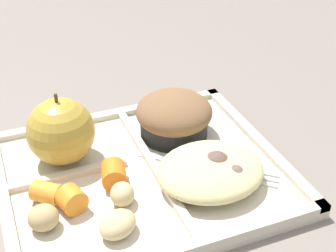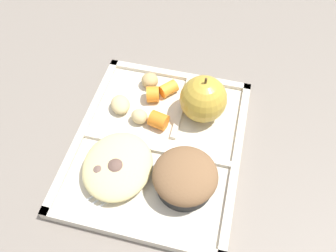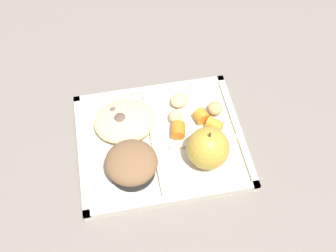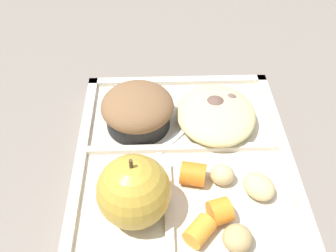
# 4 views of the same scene
# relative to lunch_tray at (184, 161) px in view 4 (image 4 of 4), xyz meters

# --- Properties ---
(ground) EXTENTS (6.00, 6.00, 0.00)m
(ground) POSITION_rel_lunch_tray_xyz_m (0.00, -0.00, -0.01)
(ground) COLOR slate
(lunch_tray) EXTENTS (0.31, 0.26, 0.02)m
(lunch_tray) POSITION_rel_lunch_tray_xyz_m (0.00, 0.00, 0.00)
(lunch_tray) COLOR beige
(lunch_tray) RESTS_ON ground
(green_apple) EXTENTS (0.08, 0.08, 0.09)m
(green_apple) POSITION_rel_lunch_tray_xyz_m (-0.07, 0.06, 0.04)
(green_apple) COLOR #B79333
(green_apple) RESTS_ON lunch_tray
(bran_muffin) EXTENTS (0.09, 0.09, 0.05)m
(bran_muffin) POSITION_rel_lunch_tray_xyz_m (0.06, 0.06, 0.03)
(bran_muffin) COLOR black
(bran_muffin) RESTS_ON lunch_tray
(carrot_slice_small) EXTENTS (0.03, 0.03, 0.03)m
(carrot_slice_small) POSITION_rel_lunch_tray_xyz_m (-0.03, -0.01, 0.02)
(carrot_slice_small) COLOR orange
(carrot_slice_small) RESTS_ON lunch_tray
(carrot_slice_tilted) EXTENTS (0.03, 0.03, 0.03)m
(carrot_slice_tilted) POSITION_rel_lunch_tray_xyz_m (-0.08, -0.03, 0.02)
(carrot_slice_tilted) COLOR orange
(carrot_slice_tilted) RESTS_ON lunch_tray
(carrot_slice_near_corner) EXTENTS (0.04, 0.04, 0.02)m
(carrot_slice_near_corner) POSITION_rel_lunch_tray_xyz_m (-0.10, -0.01, 0.02)
(carrot_slice_near_corner) COLOR orange
(carrot_slice_near_corner) RESTS_ON lunch_tray
(potato_chunk_wedge) EXTENTS (0.04, 0.04, 0.02)m
(potato_chunk_wedge) POSITION_rel_lunch_tray_xyz_m (-0.11, -0.05, 0.02)
(potato_chunk_wedge) COLOR tan
(potato_chunk_wedge) RESTS_ON lunch_tray
(potato_chunk_large) EXTENTS (0.05, 0.05, 0.02)m
(potato_chunk_large) POSITION_rel_lunch_tray_xyz_m (-0.05, -0.08, 0.02)
(potato_chunk_large) COLOR tan
(potato_chunk_large) RESTS_ON lunch_tray
(potato_chunk_browned) EXTENTS (0.03, 0.03, 0.02)m
(potato_chunk_browned) POSITION_rel_lunch_tray_xyz_m (-0.03, -0.04, 0.02)
(potato_chunk_browned) COLOR tan
(potato_chunk_browned) RESTS_ON lunch_tray
(egg_noodle_pile) EXTENTS (0.12, 0.10, 0.03)m
(egg_noodle_pile) POSITION_rel_lunch_tray_xyz_m (0.06, -0.04, 0.02)
(egg_noodle_pile) COLOR #D6C684
(egg_noodle_pile) RESTS_ON lunch_tray
(meatball_back) EXTENTS (0.04, 0.04, 0.04)m
(meatball_back) POSITION_rel_lunch_tray_xyz_m (0.07, -0.04, 0.02)
(meatball_back) COLOR brown
(meatball_back) RESTS_ON lunch_tray
(meatball_center) EXTENTS (0.03, 0.03, 0.03)m
(meatball_center) POSITION_rel_lunch_tray_xyz_m (0.08, -0.06, 0.02)
(meatball_center) COLOR brown
(meatball_center) RESTS_ON lunch_tray
(meatball_front) EXTENTS (0.03, 0.03, 0.03)m
(meatball_front) POSITION_rel_lunch_tray_xyz_m (0.05, -0.05, 0.02)
(meatball_front) COLOR #755B4C
(meatball_front) RESTS_ON lunch_tray
(plastic_fork) EXTENTS (0.13, 0.12, 0.00)m
(plastic_fork) POSITION_rel_lunch_tray_xyz_m (0.08, -0.03, 0.01)
(plastic_fork) COLOR silver
(plastic_fork) RESTS_ON lunch_tray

